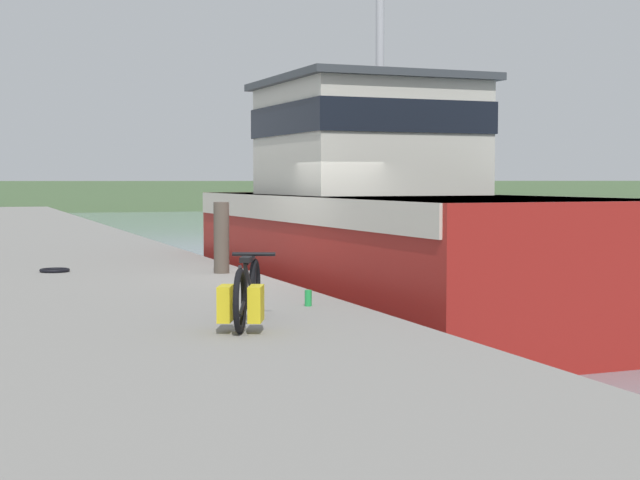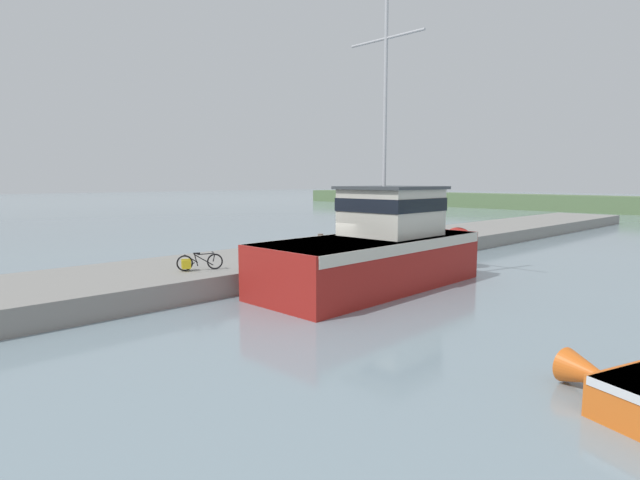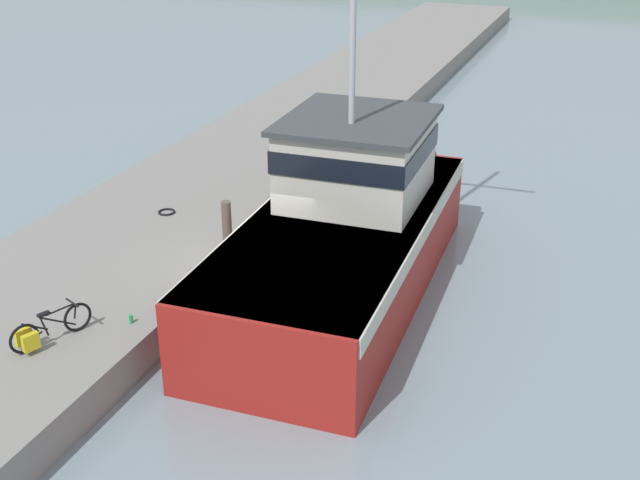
{
  "view_description": "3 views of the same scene",
  "coord_description": "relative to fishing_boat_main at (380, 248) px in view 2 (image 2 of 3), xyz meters",
  "views": [
    {
      "loc": [
        -4.84,
        -13.61,
        2.22
      ],
      "look_at": [
        0.0,
        -0.3,
        1.35
      ],
      "focal_mm": 55.0,
      "sensor_mm": 36.0,
      "label": 1
    },
    {
      "loc": [
        14.23,
        -13.92,
        4.18
      ],
      "look_at": [
        0.5,
        -0.92,
        1.91
      ],
      "focal_mm": 28.0,
      "sensor_mm": 36.0,
      "label": 2
    },
    {
      "loc": [
        7.3,
        -14.91,
        9.1
      ],
      "look_at": [
        1.35,
        0.35,
        1.48
      ],
      "focal_mm": 45.0,
      "sensor_mm": 36.0,
      "label": 3
    }
  ],
  "objects": [
    {
      "name": "bicycle_touring",
      "position": [
        -4.03,
        -5.9,
        -0.4
      ],
      "size": [
        0.85,
        1.6,
        0.67
      ],
      "rotation": [
        0.0,
        0.0,
        -0.4
      ],
      "color": "black",
      "rests_on": "dock_pier"
    },
    {
      "name": "water_bottle_on_curb",
      "position": [
        -2.95,
        -4.62,
        -0.61
      ],
      "size": [
        0.08,
        0.08,
        0.18
      ],
      "primitive_type": "cylinder",
      "color": "green",
      "rests_on": "dock_pier"
    },
    {
      "name": "hose_coil",
      "position": [
        -5.25,
        0.54,
        -0.68
      ],
      "size": [
        0.45,
        0.45,
        0.05
      ],
      "primitive_type": "torus",
      "color": "black",
      "rests_on": "dock_pier"
    },
    {
      "name": "mooring_post",
      "position": [
        -2.9,
        -0.52,
        -0.17
      ],
      "size": [
        0.23,
        0.23,
        1.07
      ],
      "primitive_type": "cylinder",
      "color": "#51473D",
      "rests_on": "dock_pier"
    },
    {
      "name": "fishing_boat_main",
      "position": [
        0.0,
        0.0,
        0.0
      ],
      "size": [
        4.19,
        11.71,
        11.38
      ],
      "rotation": [
        0.0,
        0.0,
        0.03
      ],
      "color": "maroon",
      "rests_on": "ground_plane"
    },
    {
      "name": "dock_pier",
      "position": [
        -5.27,
        -1.24,
        -1.11
      ],
      "size": [
        5.75,
        80.0,
        0.82
      ],
      "primitive_type": "cube",
      "color": "gray",
      "rests_on": "ground_plane"
    },
    {
      "name": "ground_plane",
      "position": [
        -1.69,
        -1.24,
        -1.52
      ],
      "size": [
        320.0,
        320.0,
        0.0
      ],
      "primitive_type": "plane",
      "color": "gray"
    }
  ]
}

